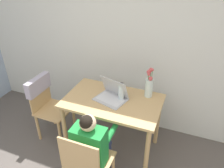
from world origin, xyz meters
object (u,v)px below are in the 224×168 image
Objects in this scene: person_seated at (92,144)px; water_bottle at (121,92)px; laptop at (112,94)px; chair_spare at (45,98)px; flower_vase at (149,85)px; chair_occupied at (87,165)px.

person_seated reaches higher than water_bottle.
chair_spare is at bearing -159.33° from laptop.
flower_vase is (0.37, 0.20, 0.09)m from laptop.
water_bottle is (1.00, 0.10, 0.27)m from chair_spare.
chair_spare is 4.02× the size of water_bottle.
chair_occupied is 0.84m from water_bottle.
chair_spare is 1.05m from person_seated.
person_seated is at bearing -90.00° from chair_occupied.
chair_spare is at bearing -174.46° from water_bottle.
water_bottle is at bearing -95.72° from chair_occupied.
laptop is 0.43m from flower_vase.
chair_spare is 2.40× the size of flower_vase.
person_seated is at bearing -96.94° from water_bottle.
flower_vase reaches higher than water_bottle.
chair_occupied is 0.79m from laptop.
person_seated is (0.92, -0.51, 0.03)m from chair_spare.
chair_occupied is at bearing -110.59° from flower_vase.
laptop is at bearing -166.92° from water_bottle.
laptop is (-0.03, 0.58, 0.20)m from person_seated.
chair_occupied is 1.07m from flower_vase.
person_seated is (0.00, 0.12, 0.16)m from chair_occupied.
chair_occupied is 0.20m from person_seated.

